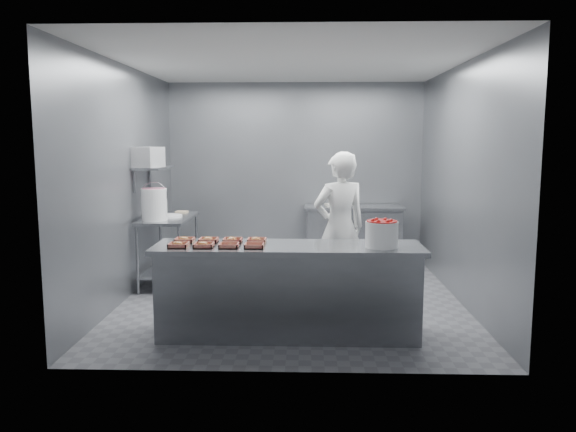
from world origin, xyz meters
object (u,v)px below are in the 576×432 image
object	(u,v)px
prep_table	(169,240)
tray_7	(256,240)
tray_3	(254,245)
strawberry_tub	(382,233)
tray_2	(229,245)
tray_0	(178,245)
tray_5	(208,240)
service_counter	(288,290)
appliance	(148,157)
tray_1	(204,245)
tray_6	(232,240)
back_counter	(353,235)
tray_4	(184,240)
glaze_bucket	(154,204)
worker	(340,228)

from	to	relation	value
prep_table	tray_7	size ratio (longest dim) A/B	6.40
tray_3	strawberry_tub	xyz separation A→B (m)	(1.20, 0.05, 0.12)
tray_2	tray_7	bearing A→B (deg)	48.36
tray_7	tray_0	bearing A→B (deg)	-159.68
tray_5	service_counter	bearing A→B (deg)	-9.46
tray_7	appliance	distance (m)	2.29
tray_2	service_counter	bearing A→B (deg)	13.46
tray_1	strawberry_tub	distance (m)	1.69
tray_1	tray_6	distance (m)	0.36
back_counter	tray_0	world-z (taller)	tray_0
service_counter	tray_4	size ratio (longest dim) A/B	13.88
prep_table	appliance	distance (m)	1.15
tray_0	tray_3	world-z (taller)	tray_0
tray_7	tray_3	bearing A→B (deg)	-89.35
prep_table	tray_2	distance (m)	2.38
appliance	tray_6	bearing A→B (deg)	-33.07
tray_0	tray_1	bearing A→B (deg)	0.00
tray_6	appliance	size ratio (longest dim) A/B	0.55
tray_3	tray_6	xyz separation A→B (m)	(-0.24, 0.27, 0.00)
service_counter	glaze_bucket	world-z (taller)	glaze_bucket
tray_1	worker	xyz separation A→B (m)	(1.37, 1.30, -0.03)
tray_2	appliance	world-z (taller)	appliance
back_counter	tray_4	distance (m)	3.70
back_counter	strawberry_tub	world-z (taller)	strawberry_tub
worker	glaze_bucket	bearing A→B (deg)	-32.22
tray_3	strawberry_tub	bearing A→B (deg)	2.47
tray_1	tray_5	bearing A→B (deg)	90.00
tray_4	tray_3	bearing A→B (deg)	-20.24
tray_6	tray_4	bearing A→B (deg)	180.00
tray_4	glaze_bucket	size ratio (longest dim) A/B	0.38
service_counter	tray_0	xyz separation A→B (m)	(-1.04, -0.13, 0.47)
tray_5	appliance	world-z (taller)	appliance
back_counter	tray_0	xyz separation A→B (m)	(-1.94, -3.38, 0.47)
tray_0	tray_5	world-z (taller)	same
tray_0	tray_3	bearing A→B (deg)	0.00
tray_3	tray_6	distance (m)	0.36
worker	appliance	size ratio (longest dim) A/B	5.20
service_counter	tray_1	size ratio (longest dim) A/B	13.88
tray_7	prep_table	bearing A→B (deg)	126.21
service_counter	tray_4	bearing A→B (deg)	172.69
appliance	prep_table	bearing A→B (deg)	75.56
tray_5	tray_6	distance (m)	0.24
appliance	back_counter	bearing A→B (deg)	47.75
tray_0	tray_1	size ratio (longest dim) A/B	1.00
prep_table	appliance	bearing A→B (deg)	-122.20
appliance	tray_2	bearing A→B (deg)	-37.38
tray_4	worker	distance (m)	1.91
glaze_bucket	tray_3	bearing A→B (deg)	-50.97
tray_1	tray_7	distance (m)	0.55
strawberry_tub	tray_5	bearing A→B (deg)	172.75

